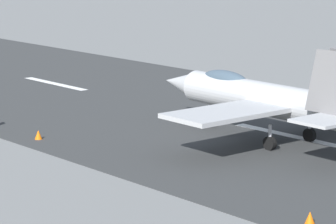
# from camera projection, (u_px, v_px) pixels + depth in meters

# --- Properties ---
(ground_plane) EXTENTS (400.00, 400.00, 0.00)m
(ground_plane) POSITION_uv_depth(u_px,v_px,m) (299.00, 138.00, 49.97)
(ground_plane) COLOR slate
(runway_strip) EXTENTS (240.00, 26.00, 0.02)m
(runway_strip) POSITION_uv_depth(u_px,v_px,m) (299.00, 138.00, 49.96)
(runway_strip) COLOR #343536
(runway_strip) RESTS_ON ground
(fighter_jet) EXTENTS (16.37, 14.67, 5.61)m
(fighter_jet) POSITION_uv_depth(u_px,v_px,m) (267.00, 98.00, 48.94)
(fighter_jet) COLOR #AEAFB1
(fighter_jet) RESTS_ON ground
(marker_cone_near) EXTENTS (0.44, 0.44, 0.55)m
(marker_cone_near) POSITION_uv_depth(u_px,v_px,m) (310.00, 218.00, 34.72)
(marker_cone_near) COLOR orange
(marker_cone_near) RESTS_ON ground
(marker_cone_mid) EXTENTS (0.44, 0.44, 0.55)m
(marker_cone_mid) POSITION_uv_depth(u_px,v_px,m) (38.00, 135.00, 49.53)
(marker_cone_mid) COLOR orange
(marker_cone_mid) RESTS_ON ground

